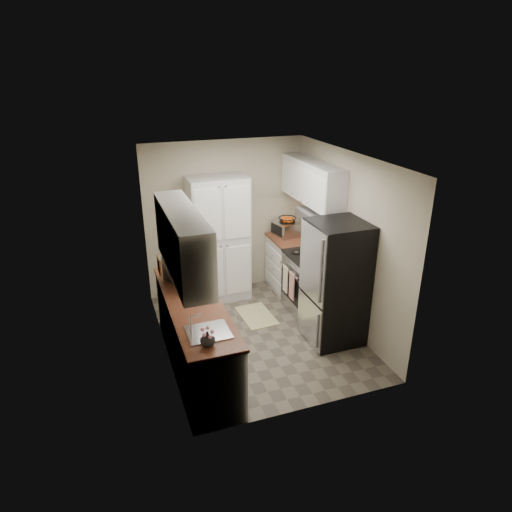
{
  "coord_description": "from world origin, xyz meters",
  "views": [
    {
      "loc": [
        -1.9,
        -5.22,
        3.54
      ],
      "look_at": [
        0.01,
        0.15,
        1.15
      ],
      "focal_mm": 32.0,
      "sensor_mm": 36.0,
      "label": 1
    }
  ],
  "objects_px": {
    "pantry_cabinet": "(219,240)",
    "microwave": "(188,271)",
    "toaster_oven": "(286,229)",
    "electric_range": "(310,283)",
    "refrigerator": "(336,283)",
    "wine_bottle": "(178,265)"
  },
  "relations": [
    {
      "from": "wine_bottle",
      "to": "refrigerator",
      "type": "bearing_deg",
      "value": -21.43
    },
    {
      "from": "pantry_cabinet",
      "to": "microwave",
      "type": "xyz_separation_m",
      "value": [
        -0.74,
        -1.19,
        0.08
      ]
    },
    {
      "from": "refrigerator",
      "to": "wine_bottle",
      "type": "distance_m",
      "value": 2.11
    },
    {
      "from": "microwave",
      "to": "refrigerator",
      "type": "bearing_deg",
      "value": -130.49
    },
    {
      "from": "electric_range",
      "to": "refrigerator",
      "type": "bearing_deg",
      "value": -92.48
    },
    {
      "from": "wine_bottle",
      "to": "electric_range",
      "type": "bearing_deg",
      "value": 0.93
    },
    {
      "from": "electric_range",
      "to": "wine_bottle",
      "type": "distance_m",
      "value": 2.08
    },
    {
      "from": "refrigerator",
      "to": "wine_bottle",
      "type": "bearing_deg",
      "value": 158.57
    },
    {
      "from": "pantry_cabinet",
      "to": "microwave",
      "type": "bearing_deg",
      "value": -121.85
    },
    {
      "from": "microwave",
      "to": "pantry_cabinet",
      "type": "bearing_deg",
      "value": -56.43
    },
    {
      "from": "toaster_oven",
      "to": "electric_range",
      "type": "bearing_deg",
      "value": -99.85
    },
    {
      "from": "electric_range",
      "to": "microwave",
      "type": "height_order",
      "value": "microwave"
    },
    {
      "from": "electric_range",
      "to": "toaster_oven",
      "type": "bearing_deg",
      "value": 91.43
    },
    {
      "from": "microwave",
      "to": "toaster_oven",
      "type": "bearing_deg",
      "value": -81.86
    },
    {
      "from": "wine_bottle",
      "to": "microwave",
      "type": "bearing_deg",
      "value": -71.82
    },
    {
      "from": "wine_bottle",
      "to": "pantry_cabinet",
      "type": "bearing_deg",
      "value": 49.6
    },
    {
      "from": "refrigerator",
      "to": "electric_range",
      "type": "bearing_deg",
      "value": 87.52
    },
    {
      "from": "pantry_cabinet",
      "to": "toaster_oven",
      "type": "xyz_separation_m",
      "value": [
        1.15,
        0.02,
        0.04
      ]
    },
    {
      "from": "refrigerator",
      "to": "toaster_oven",
      "type": "relative_size",
      "value": 4.18
    },
    {
      "from": "electric_range",
      "to": "microwave",
      "type": "relative_size",
      "value": 1.93
    },
    {
      "from": "microwave",
      "to": "wine_bottle",
      "type": "distance_m",
      "value": 0.24
    },
    {
      "from": "pantry_cabinet",
      "to": "electric_range",
      "type": "xyz_separation_m",
      "value": [
        1.17,
        -0.93,
        -0.52
      ]
    }
  ]
}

